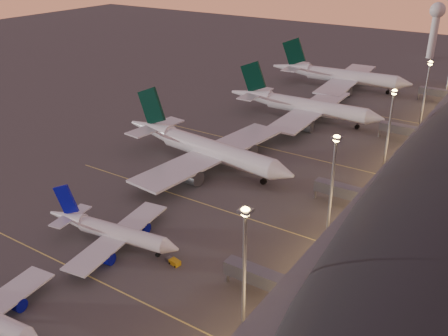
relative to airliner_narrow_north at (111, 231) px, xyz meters
The scene contains 9 objects.
ground 9.27m from the airliner_narrow_north, 55.23° to the right, with size 700.00×700.00×0.00m, color #43403E.
airliner_narrow_north is the anchor object (origin of this frame).
airliner_wide_near 50.70m from the airliner_narrow_north, 99.86° to the left, with size 67.68×61.99×21.65m.
airliner_wide_mid 107.63m from the airliner_narrow_north, 90.69° to the left, with size 65.48×59.53×20.98m.
airliner_wide_far 160.15m from the airliner_narrow_north, 92.43° to the left, with size 68.94×62.95×22.05m.
light_masts 72.31m from the airliner_narrow_north, 54.76° to the left, with size 2.20×217.20×25.90m.
radar_tower 254.03m from the airliner_narrow_north, 86.62° to the left, with size 9.00×9.00×32.50m.
lane_markings 33.45m from the airliner_narrow_north, 81.50° to the left, with size 90.00×180.36×0.00m.
baggage_tug_c 17.61m from the airliner_narrow_north, ahead, with size 4.05×2.22×1.14m.
Camera 1 is at (72.84, -62.22, 66.44)m, focal length 40.00 mm.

